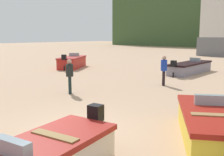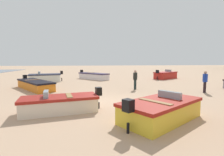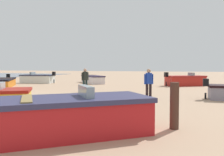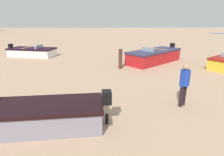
{
  "view_description": "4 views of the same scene",
  "coord_description": "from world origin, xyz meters",
  "px_view_note": "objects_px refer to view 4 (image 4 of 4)",
  "views": [
    {
      "loc": [
        5.8,
        -4.59,
        2.73
      ],
      "look_at": [
        -3.56,
        5.45,
        0.51
      ],
      "focal_mm": 42.9,
      "sensor_mm": 36.0,
      "label": 1
    },
    {
      "loc": [
        9.5,
        -0.74,
        2.35
      ],
      "look_at": [
        -7.7,
        1.62,
        0.61
      ],
      "focal_mm": 27.2,
      "sensor_mm": 36.0,
      "label": 2
    },
    {
      "loc": [
        10.34,
        9.98,
        1.72
      ],
      "look_at": [
        -7.47,
        3.81,
        0.82
      ],
      "focal_mm": 37.21,
      "sensor_mm": 36.0,
      "label": 3
    },
    {
      "loc": [
        -7.92,
        10.82,
        3.07
      ],
      "look_at": [
        -1.68,
        10.43,
        1.07
      ],
      "focal_mm": 28.75,
      "sensor_mm": 36.0,
      "label": 4
    }
  ],
  "objects_px": {
    "mooring_post_near_water": "(120,59)",
    "beach_walker_distant": "(184,82)",
    "boat_red_6": "(154,56)",
    "boat_white_3": "(32,52)",
    "boat_grey_0": "(20,117)"
  },
  "relations": [
    {
      "from": "boat_red_6",
      "to": "mooring_post_near_water",
      "type": "bearing_deg",
      "value": 82.21
    },
    {
      "from": "boat_red_6",
      "to": "beach_walker_distant",
      "type": "relative_size",
      "value": 3.03
    },
    {
      "from": "beach_walker_distant",
      "to": "boat_white_3",
      "type": "bearing_deg",
      "value": 94.1
    },
    {
      "from": "mooring_post_near_water",
      "to": "boat_red_6",
      "type": "bearing_deg",
      "value": -59.01
    },
    {
      "from": "boat_white_3",
      "to": "mooring_post_near_water",
      "type": "relative_size",
      "value": 3.43
    },
    {
      "from": "mooring_post_near_water",
      "to": "beach_walker_distant",
      "type": "relative_size",
      "value": 0.8
    },
    {
      "from": "boat_grey_0",
      "to": "boat_red_6",
      "type": "relative_size",
      "value": 1.05
    },
    {
      "from": "boat_grey_0",
      "to": "boat_red_6",
      "type": "xyz_separation_m",
      "value": [
        8.59,
        -6.49,
        0.09
      ]
    },
    {
      "from": "boat_red_6",
      "to": "beach_walker_distant",
      "type": "height_order",
      "value": "beach_walker_distant"
    },
    {
      "from": "boat_white_3",
      "to": "mooring_post_near_water",
      "type": "height_order",
      "value": "mooring_post_near_water"
    },
    {
      "from": "boat_red_6",
      "to": "mooring_post_near_water",
      "type": "height_order",
      "value": "mooring_post_near_water"
    },
    {
      "from": "boat_red_6",
      "to": "beach_walker_distant",
      "type": "xyz_separation_m",
      "value": [
        -7.38,
        1.07,
        0.46
      ]
    },
    {
      "from": "boat_white_3",
      "to": "boat_red_6",
      "type": "distance_m",
      "value": 10.75
    },
    {
      "from": "boat_grey_0",
      "to": "beach_walker_distant",
      "type": "distance_m",
      "value": 5.58
    },
    {
      "from": "mooring_post_near_water",
      "to": "boat_white_3",
      "type": "bearing_deg",
      "value": 57.1
    }
  ]
}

